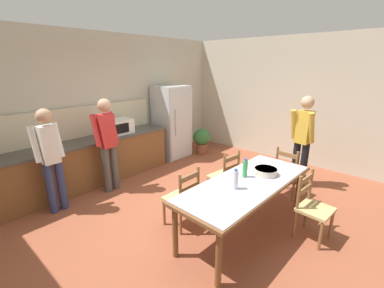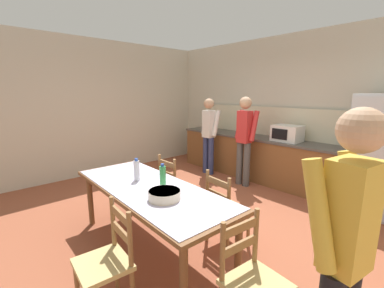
{
  "view_description": "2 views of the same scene",
  "coord_description": "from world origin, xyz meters",
  "views": [
    {
      "loc": [
        -2.83,
        -2.35,
        2.27
      ],
      "look_at": [
        -0.22,
        -0.03,
        1.18
      ],
      "focal_mm": 24.0,
      "sensor_mm": 36.0,
      "label": 1
    },
    {
      "loc": [
        2.34,
        -2.29,
        1.81
      ],
      "look_at": [
        -0.1,
        -0.07,
        1.13
      ],
      "focal_mm": 24.0,
      "sensor_mm": 36.0,
      "label": 2
    }
  ],
  "objects": [
    {
      "name": "counter_splashback",
      "position": [
        -0.73,
        2.54,
        1.19
      ],
      "size": [
        3.5,
        0.03,
        0.6
      ],
      "primitive_type": "cube",
      "color": "beige",
      "rests_on": "kitchen_counter"
    },
    {
      "name": "wall_back",
      "position": [
        0.0,
        2.66,
        1.45
      ],
      "size": [
        6.52,
        0.12,
        2.9
      ],
      "primitive_type": "cube",
      "color": "beige",
      "rests_on": "ground"
    },
    {
      "name": "chair_side_far_left",
      "position": [
        -0.47,
        -0.08,
        0.44
      ],
      "size": [
        0.43,
        0.41,
        0.91
      ],
      "rotation": [
        0.0,
        0.0,
        3.13
      ],
      "color": "olive",
      "rests_on": "ground"
    },
    {
      "name": "serving_bowl",
      "position": [
        0.4,
        -0.9,
        0.81
      ],
      "size": [
        0.32,
        0.32,
        0.09
      ],
      "color": "beige",
      "rests_on": "dining_table"
    },
    {
      "name": "bottle_near_centre",
      "position": [
        -0.27,
        -0.81,
        0.89
      ],
      "size": [
        0.07,
        0.07,
        0.27
      ],
      "color": "silver",
      "rests_on": "dining_table"
    },
    {
      "name": "microwave",
      "position": [
        0.04,
        2.21,
        1.04
      ],
      "size": [
        0.5,
        0.39,
        0.3
      ],
      "color": "white",
      "rests_on": "kitchen_counter"
    },
    {
      "name": "chair_head_end",
      "position": [
        1.42,
        -0.86,
        0.44
      ],
      "size": [
        0.44,
        0.46,
        0.91
      ],
      "rotation": [
        0.0,
        0.0,
        1.47
      ],
      "color": "olive",
      "rests_on": "ground"
    },
    {
      "name": "wall_right",
      "position": [
        3.26,
        0.0,
        1.45
      ],
      "size": [
        0.12,
        5.2,
        2.9
      ],
      "primitive_type": "cube",
      "color": "beige",
      "rests_on": "ground"
    },
    {
      "name": "potted_plant",
      "position": [
        2.19,
        1.76,
        0.39
      ],
      "size": [
        0.44,
        0.44,
        0.67
      ],
      "color": "brown",
      "rests_on": "ground"
    },
    {
      "name": "dining_table",
      "position": [
        0.01,
        -0.82,
        0.69
      ],
      "size": [
        2.27,
        0.93,
        0.76
      ],
      "rotation": [
        0.0,
        0.0,
        -0.03
      ],
      "color": "brown",
      "rests_on": "ground"
    },
    {
      "name": "bottle_off_centre",
      "position": [
        0.12,
        -0.72,
        0.89
      ],
      "size": [
        0.07,
        0.07,
        0.27
      ],
      "color": "green",
      "rests_on": "dining_table"
    },
    {
      "name": "refrigerator",
      "position": [
        1.52,
        2.19,
        0.89
      ],
      "size": [
        0.76,
        0.73,
        1.78
      ],
      "color": "silver",
      "rests_on": "ground"
    },
    {
      "name": "person_at_counter",
      "position": [
        -0.55,
        1.69,
        0.96
      ],
      "size": [
        0.43,
        0.3,
        1.71
      ],
      "rotation": [
        0.0,
        0.0,
        1.57
      ],
      "color": "#4C4C4C",
      "rests_on": "ground"
    },
    {
      "name": "chair_side_near_right",
      "position": [
        0.49,
        -1.56,
        0.44
      ],
      "size": [
        0.45,
        0.44,
        0.91
      ],
      "rotation": [
        0.0,
        0.0,
        -0.09
      ],
      "color": "olive",
      "rests_on": "ground"
    },
    {
      "name": "person_at_sink",
      "position": [
        -1.51,
        1.71,
        0.93
      ],
      "size": [
        0.42,
        0.29,
        1.66
      ],
      "rotation": [
        0.0,
        0.0,
        1.57
      ],
      "color": "navy",
      "rests_on": "ground"
    },
    {
      "name": "chair_side_far_right",
      "position": [
        0.53,
        -0.12,
        0.44
      ],
      "size": [
        0.46,
        0.44,
        0.91
      ],
      "rotation": [
        0.0,
        0.0,
        3.04
      ],
      "color": "olive",
      "rests_on": "ground"
    },
    {
      "name": "kitchen_counter",
      "position": [
        -0.73,
        2.23,
        0.45
      ],
      "size": [
        3.54,
        0.66,
        0.89
      ],
      "color": "brown",
      "rests_on": "ground"
    },
    {
      "name": "person_by_table",
      "position": [
        1.97,
        -0.85,
        0.98
      ],
      "size": [
        0.34,
        0.47,
        1.73
      ],
      "rotation": [
        0.0,
        0.0,
        2.97
      ],
      "color": "black",
      "rests_on": "ground"
    },
    {
      "name": "ground_plane",
      "position": [
        0.0,
        0.0,
        0.0
      ],
      "size": [
        8.32,
        8.32,
        0.0
      ],
      "primitive_type": "plane",
      "color": "brown"
    }
  ]
}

